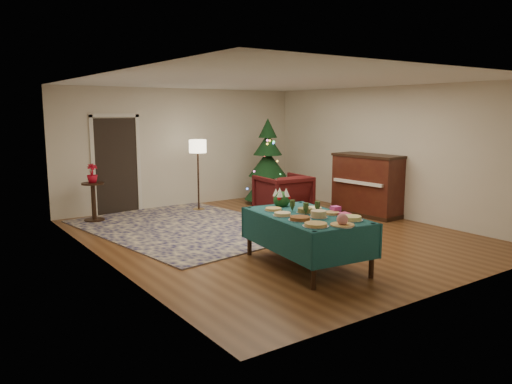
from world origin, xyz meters
TOP-DOWN VIEW (x-y plane):
  - room_shell at (0.00, 0.00)m, footprint 7.00×7.00m
  - doorway at (-1.60, 3.48)m, footprint 1.08×0.04m
  - rug at (-0.98, 1.40)m, footprint 3.75×4.60m
  - buffet_table at (-0.70, -1.71)m, footprint 1.33×2.02m
  - platter_0 at (-1.08, -2.32)m, footprint 0.34×0.34m
  - platter_1 at (-0.78, -2.49)m, footprint 0.32×0.32m
  - platter_2 at (-0.45, -2.33)m, footprint 0.31×0.31m
  - platter_3 at (-1.01, -1.93)m, footprint 0.32×0.32m
  - platter_4 at (-0.70, -1.95)m, footprint 0.25×0.25m
  - platter_5 at (-0.40, -1.90)m, footprint 0.25×0.25m
  - platter_6 at (-1.03, -1.57)m, footprint 0.27×0.27m
  - platter_7 at (-0.63, -1.59)m, footprint 0.24×0.24m
  - platter_8 at (-0.37, -1.50)m, footprint 0.26×0.26m
  - platter_9 at (-0.90, -1.19)m, footprint 0.28×0.28m
  - goblet_0 at (-0.72, -1.41)m, footprint 0.08×0.08m
  - goblet_1 at (-0.50, -1.71)m, footprint 0.08×0.08m
  - goblet_2 at (-0.71, -1.70)m, footprint 0.08×0.08m
  - napkin_stack at (-0.31, -2.05)m, footprint 0.16×0.16m
  - gift_box at (-0.27, -1.84)m, footprint 0.13×0.13m
  - centerpiece at (-0.58, -0.98)m, footprint 0.27×0.27m
  - armchair at (1.07, 1.09)m, footprint 1.03×0.97m
  - floor_lamp at (-0.01, 2.76)m, footprint 0.38×0.38m
  - side_table at (-2.29, 2.94)m, footprint 0.44×0.44m
  - potted_plant at (-2.29, 2.94)m, footprint 0.21×0.38m
  - christmas_tree at (1.75, 2.56)m, footprint 1.14×1.14m
  - piano at (2.67, 0.23)m, footprint 0.82×1.55m

SIDE VIEW (x-z plane):
  - rug at x=-0.98m, z-range 0.00..0.02m
  - side_table at x=-2.29m, z-range -0.01..0.77m
  - armchair at x=1.07m, z-range 0.00..0.99m
  - buffet_table at x=-0.70m, z-range 0.22..0.96m
  - piano at x=2.67m, z-range -0.01..1.28m
  - platter_5 at x=-0.40m, z-range 0.74..0.78m
  - platter_8 at x=-0.37m, z-range 0.74..0.78m
  - platter_9 at x=-0.90m, z-range 0.74..0.78m
  - napkin_stack at x=-0.31m, z-range 0.74..0.78m
  - platter_0 at x=-1.08m, z-range 0.74..0.79m
  - platter_6 at x=-1.03m, z-range 0.74..0.79m
  - platter_3 at x=-1.01m, z-range 0.74..0.79m
  - platter_2 at x=-0.45m, z-range 0.74..0.80m
  - platter_7 at x=-0.63m, z-range 0.74..0.81m
  - platter_4 at x=-0.70m, z-range 0.74..0.84m
  - gift_box at x=-0.27m, z-range 0.74..0.84m
  - platter_1 at x=-0.78m, z-range 0.72..0.88m
  - goblet_0 at x=-0.72m, z-range 0.75..0.92m
  - goblet_1 at x=-0.50m, z-range 0.75..0.92m
  - goblet_2 at x=-0.71m, z-range 0.75..0.92m
  - centerpiece at x=-0.58m, z-range 0.72..1.02m
  - potted_plant at x=-2.29m, z-range 0.78..0.99m
  - christmas_tree at x=1.75m, z-range -0.10..1.92m
  - doorway at x=-1.60m, z-range 0.02..2.18m
  - floor_lamp at x=-0.01m, z-range 0.55..2.12m
  - room_shell at x=0.00m, z-range -2.15..4.85m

